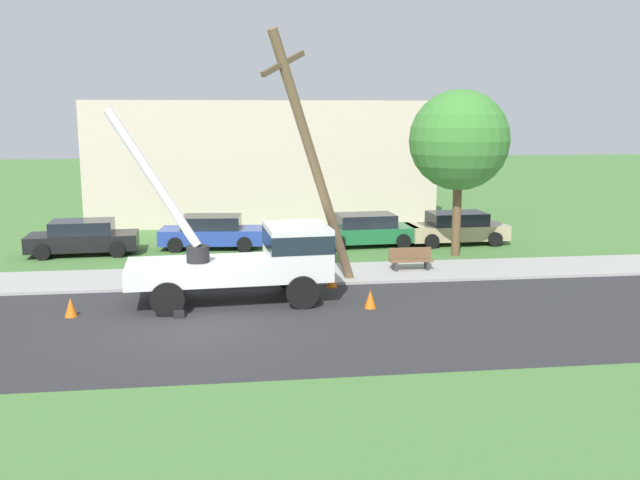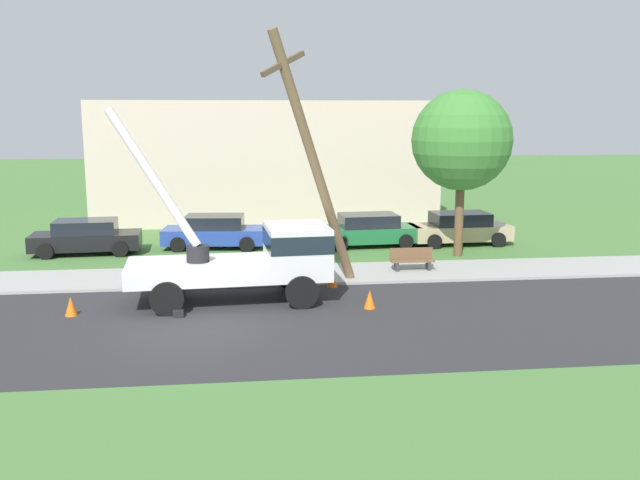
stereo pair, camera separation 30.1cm
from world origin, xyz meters
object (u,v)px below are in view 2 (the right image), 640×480
at_px(utility_truck, 256,256).
at_px(traffic_cone_ahead, 370,299).
at_px(park_bench, 412,260).
at_px(traffic_cone_behind, 71,306).
at_px(parked_sedan_tan, 460,228).
at_px(parked_sedan_black, 86,237).
at_px(roadside_tree_near, 462,141).
at_px(leaning_utility_pole, 314,161).
at_px(traffic_cone_curbside, 332,279).
at_px(parked_sedan_blue, 215,232).
at_px(parked_sedan_green, 368,230).

distance_m(utility_truck, traffic_cone_ahead, 3.80).
distance_m(traffic_cone_ahead, park_bench, 5.12).
xyz_separation_m(traffic_cone_behind, parked_sedan_tan, (14.69, 9.49, 0.43)).
bearing_deg(park_bench, parked_sedan_black, 158.69).
bearing_deg(roadside_tree_near, parked_sedan_black, 171.82).
height_order(leaning_utility_pole, park_bench, leaning_utility_pole).
distance_m(traffic_cone_curbside, parked_sedan_tan, 9.74).
bearing_deg(traffic_cone_curbside, parked_sedan_blue, 119.23).
distance_m(traffic_cone_ahead, parked_sedan_blue, 11.27).
xyz_separation_m(utility_truck, roadside_tree_near, (8.42, 5.87, 3.29)).
height_order(utility_truck, parked_sedan_tan, utility_truck).
xyz_separation_m(traffic_cone_ahead, park_bench, (2.43, 4.51, 0.18)).
relative_size(utility_truck, leaning_utility_pole, 0.82).
bearing_deg(parked_sedan_tan, parked_sedan_blue, 177.98).
xyz_separation_m(traffic_cone_behind, park_bench, (11.20, 4.26, 0.18)).
bearing_deg(traffic_cone_curbside, leaning_utility_pole, -161.03).
xyz_separation_m(traffic_cone_curbside, parked_sedan_black, (-9.44, 6.76, 0.43)).
bearing_deg(utility_truck, parked_sedan_blue, 100.22).
distance_m(parked_sedan_blue, parked_sedan_tan, 10.86).
relative_size(traffic_cone_ahead, parked_sedan_tan, 0.13).
relative_size(parked_sedan_blue, parked_sedan_green, 1.01).
distance_m(leaning_utility_pole, parked_sedan_green, 8.72).
bearing_deg(traffic_cone_behind, parked_sedan_black, 98.94).
distance_m(traffic_cone_curbside, roadside_tree_near, 8.62).
bearing_deg(leaning_utility_pole, traffic_cone_ahead, -59.77).
distance_m(traffic_cone_curbside, park_bench, 3.70).
bearing_deg(traffic_cone_ahead, parked_sedan_tan, 58.70).
bearing_deg(traffic_cone_ahead, parked_sedan_blue, 116.02).
bearing_deg(parked_sedan_tan, leaning_utility_pole, -135.26).
height_order(parked_sedan_tan, park_bench, parked_sedan_tan).
bearing_deg(traffic_cone_ahead, parked_sedan_black, 137.25).
height_order(parked_sedan_green, parked_sedan_tan, same).
bearing_deg(park_bench, roadside_tree_near, 46.20).
bearing_deg(traffic_cone_behind, traffic_cone_curbside, 16.93).
height_order(traffic_cone_ahead, traffic_cone_curbside, same).
xyz_separation_m(traffic_cone_behind, parked_sedan_black, (-1.45, 9.19, 0.43)).
bearing_deg(parked_sedan_tan, traffic_cone_ahead, -121.30).
relative_size(utility_truck, traffic_cone_behind, 12.34).
distance_m(leaning_utility_pole, parked_sedan_tan, 10.94).
relative_size(utility_truck, traffic_cone_curbside, 12.34).
distance_m(utility_truck, parked_sedan_tan, 12.51).
relative_size(traffic_cone_ahead, traffic_cone_behind, 1.00).
bearing_deg(parked_sedan_tan, parked_sedan_black, -178.95).
distance_m(parked_sedan_black, roadside_tree_near, 15.93).
height_order(parked_sedan_green, roadside_tree_near, roadside_tree_near).
xyz_separation_m(parked_sedan_black, parked_sedan_tan, (16.13, 0.30, 0.00)).
distance_m(park_bench, roadside_tree_near, 5.68).
bearing_deg(parked_sedan_green, parked_sedan_black, -178.60).
distance_m(utility_truck, parked_sedan_black, 10.60).
bearing_deg(roadside_tree_near, utility_truck, -145.11).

